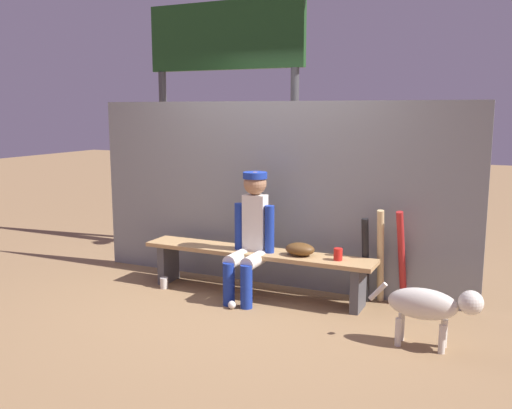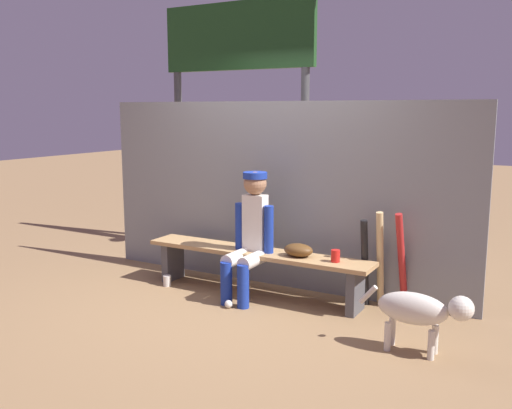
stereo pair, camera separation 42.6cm
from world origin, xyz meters
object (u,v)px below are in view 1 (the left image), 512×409
(dog, at_px, (430,305))
(cup_on_ground, at_px, (164,283))
(dugout_bench, at_px, (256,260))
(bat_wood_natural, at_px, (380,257))
(scoreboard, at_px, (229,63))
(player_seated, at_px, (250,232))
(baseball, at_px, (232,305))
(baseball_glove, at_px, (300,249))
(bat_aluminum_red, at_px, (402,258))
(cup_on_bench, at_px, (338,254))
(bat_aluminum_black, at_px, (365,260))

(dog, bearing_deg, cup_on_ground, 172.21)
(dugout_bench, distance_m, bat_wood_natural, 1.18)
(dugout_bench, relative_size, scoreboard, 0.70)
(scoreboard, bearing_deg, bat_wood_natural, -30.02)
(player_seated, relative_size, baseball, 16.30)
(bat_wood_natural, xyz_separation_m, dog, (0.57, -0.84, -0.11))
(baseball_glove, relative_size, bat_aluminum_red, 0.31)
(cup_on_bench, bearing_deg, baseball, -152.62)
(baseball_glove, bearing_deg, cup_on_ground, -171.07)
(baseball_glove, xyz_separation_m, dog, (1.26, -0.58, -0.17))
(bat_aluminum_black, bearing_deg, baseball, -147.15)
(baseball, height_order, cup_on_bench, cup_on_bench)
(player_seated, xyz_separation_m, cup_on_bench, (0.83, 0.09, -0.15))
(cup_on_bench, bearing_deg, scoreboard, 140.63)
(dugout_bench, bearing_deg, bat_aluminum_black, 12.35)
(bat_aluminum_black, height_order, dog, bat_aluminum_black)
(bat_aluminum_red, distance_m, cup_on_bench, 0.60)
(bat_aluminum_black, relative_size, cup_on_ground, 7.36)
(dugout_bench, height_order, bat_wood_natural, bat_wood_natural)
(baseball_glove, distance_m, cup_on_bench, 0.37)
(bat_aluminum_red, xyz_separation_m, dog, (0.38, -0.88, -0.11))
(bat_wood_natural, xyz_separation_m, cup_on_ground, (-2.07, -0.48, -0.39))
(bat_wood_natural, height_order, cup_on_bench, bat_wood_natural)
(baseball, bearing_deg, player_seated, 86.57)
(baseball_glove, bearing_deg, bat_wood_natural, 20.90)
(bat_aluminum_black, relative_size, dog, 0.96)
(baseball, relative_size, dog, 0.09)
(player_seated, height_order, scoreboard, scoreboard)
(bat_aluminum_black, bearing_deg, dog, -49.00)
(dugout_bench, xyz_separation_m, dog, (1.71, -0.58, -0.01))
(baseball_glove, height_order, bat_aluminum_black, bat_aluminum_black)
(baseball_glove, bearing_deg, bat_aluminum_red, 19.14)
(cup_on_ground, relative_size, dog, 0.13)
(bat_aluminum_red, bearing_deg, bat_wood_natural, -167.73)
(cup_on_ground, bearing_deg, dugout_bench, 13.16)
(bat_wood_natural, relative_size, bat_aluminum_red, 0.99)
(baseball, bearing_deg, bat_wood_natural, 31.44)
(dugout_bench, distance_m, baseball_glove, 0.48)
(player_seated, xyz_separation_m, baseball_glove, (0.46, 0.11, -0.15))
(bat_wood_natural, distance_m, scoreboard, 3.21)
(baseball_glove, relative_size, bat_wood_natural, 0.31)
(scoreboard, distance_m, dog, 4.06)
(bat_aluminum_red, distance_m, scoreboard, 3.32)
(bat_wood_natural, bearing_deg, bat_aluminum_red, 12.27)
(dugout_bench, height_order, player_seated, player_seated)
(player_seated, distance_m, bat_aluminum_red, 1.42)
(baseball_glove, relative_size, cup_on_ground, 2.55)
(baseball_glove, bearing_deg, bat_aluminum_black, 21.49)
(dugout_bench, distance_m, player_seated, 0.32)
(bat_aluminum_red, distance_m, baseball, 1.61)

